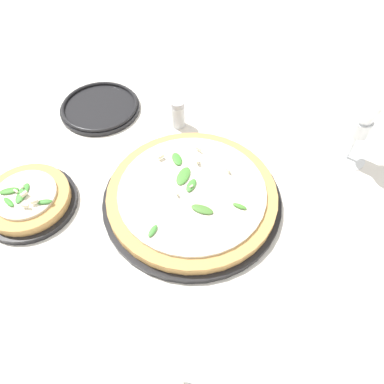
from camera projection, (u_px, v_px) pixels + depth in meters
name	position (u px, v px, depth m)	size (l,w,h in m)	color
ground_plane	(179.00, 203.00, 0.73)	(6.00, 6.00, 0.00)	silver
pizza_arugula_main	(192.00, 196.00, 0.71)	(0.34, 0.34, 0.05)	black
pizza_personal_side	(28.00, 200.00, 0.71)	(0.18, 0.18, 0.05)	black
wine_glass	(364.00, 120.00, 0.71)	(0.08, 0.08, 0.16)	white
side_plate_white	(100.00, 107.00, 0.89)	(0.19, 0.19, 0.02)	black
shaker_pepper	(178.00, 114.00, 0.84)	(0.03, 0.03, 0.07)	silver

